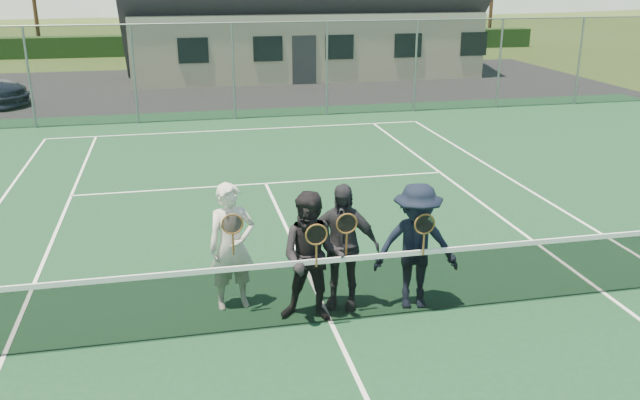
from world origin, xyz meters
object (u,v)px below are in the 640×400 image
at_px(player_a, 232,246).
at_px(player_d, 416,247).
at_px(player_b, 312,257).
at_px(tennis_net, 331,287).
at_px(player_c, 341,246).

distance_m(player_a, player_d, 2.53).
relative_size(player_a, player_b, 1.00).
relative_size(tennis_net, player_a, 6.49).
bearing_deg(player_d, player_c, 166.76).
height_order(player_c, player_d, same).
bearing_deg(tennis_net, player_d, 10.27).
bearing_deg(tennis_net, player_a, 148.09).
relative_size(tennis_net, player_c, 6.49).
xyz_separation_m(tennis_net, player_b, (-0.22, 0.16, 0.38)).
relative_size(tennis_net, player_b, 6.49).
relative_size(player_b, player_c, 1.00).
distance_m(tennis_net, player_c, 0.65).
bearing_deg(player_b, player_c, 32.48).
bearing_deg(player_b, player_d, 2.56).
height_order(player_a, player_c, same).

